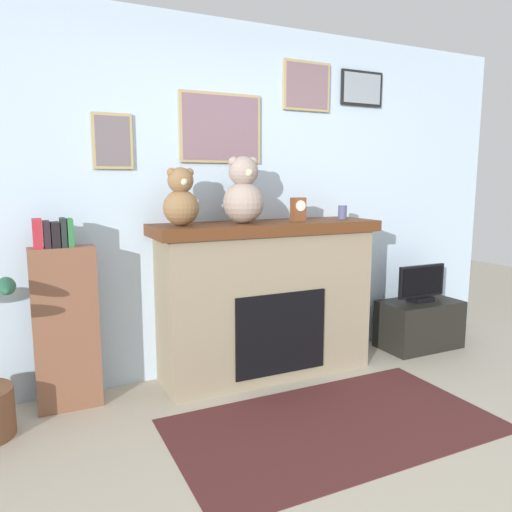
# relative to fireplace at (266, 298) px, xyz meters

# --- Properties ---
(back_wall) EXTENTS (5.20, 0.15, 2.60)m
(back_wall) POSITION_rel_fireplace_xyz_m (-0.18, 0.30, 0.72)
(back_wall) COLOR silver
(back_wall) RESTS_ON ground_plane
(fireplace) EXTENTS (1.69, 0.53, 1.16)m
(fireplace) POSITION_rel_fireplace_xyz_m (0.00, 0.00, 0.00)
(fireplace) COLOR gray
(fireplace) RESTS_ON ground_plane
(bookshelf) EXTENTS (0.39, 0.16, 1.23)m
(bookshelf) POSITION_rel_fireplace_xyz_m (-1.41, 0.04, -0.02)
(bookshelf) COLOR brown
(bookshelf) RESTS_ON ground_plane
(tv_stand) EXTENTS (0.70, 0.40, 0.41)m
(tv_stand) POSITION_rel_fireplace_xyz_m (1.48, -0.06, -0.38)
(tv_stand) COLOR black
(tv_stand) RESTS_ON ground_plane
(television) EXTENTS (0.49, 0.14, 0.32)m
(television) POSITION_rel_fireplace_xyz_m (1.48, -0.06, -0.02)
(television) COLOR black
(television) RESTS_ON tv_stand
(area_rug) EXTENTS (1.95, 1.07, 0.01)m
(area_rug) POSITION_rel_fireplace_xyz_m (0.00, -0.91, -0.58)
(area_rug) COLOR #4E2323
(area_rug) RESTS_ON ground_plane
(candle_jar) EXTENTS (0.07, 0.07, 0.11)m
(candle_jar) POSITION_rel_fireplace_xyz_m (0.66, -0.02, 0.63)
(candle_jar) COLOR #4C517A
(candle_jar) RESTS_ON fireplace
(mantel_clock) EXTENTS (0.10, 0.08, 0.17)m
(mantel_clock) POSITION_rel_fireplace_xyz_m (0.26, -0.02, 0.66)
(mantel_clock) COLOR brown
(mantel_clock) RESTS_ON fireplace
(teddy_bear_brown) EXTENTS (0.24, 0.24, 0.39)m
(teddy_bear_brown) POSITION_rel_fireplace_xyz_m (-0.65, -0.02, 0.75)
(teddy_bear_brown) COLOR olive
(teddy_bear_brown) RESTS_ON fireplace
(teddy_bear_tan) EXTENTS (0.29, 0.29, 0.47)m
(teddy_bear_tan) POSITION_rel_fireplace_xyz_m (-0.19, -0.02, 0.78)
(teddy_bear_tan) COLOR gray
(teddy_bear_tan) RESTS_ON fireplace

